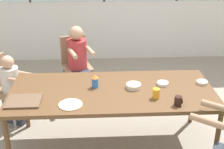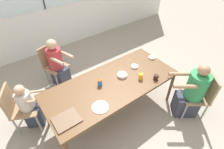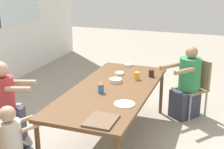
% 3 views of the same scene
% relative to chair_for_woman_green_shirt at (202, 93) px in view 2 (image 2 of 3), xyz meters
% --- Properties ---
extents(ground_plane, '(16.00, 16.00, 0.00)m').
position_rel_chair_for_woman_green_shirt_xyz_m(ground_plane, '(-1.19, 0.90, -0.50)').
color(ground_plane, gray).
extents(dining_table, '(2.16, 0.94, 0.71)m').
position_rel_chair_for_woman_green_shirt_xyz_m(dining_table, '(-1.19, 0.90, 0.17)').
color(dining_table, brown).
rests_on(dining_table, ground_plane).
extents(chair_for_woman_green_shirt, '(0.56, 0.56, 0.84)m').
position_rel_chair_for_woman_green_shirt_xyz_m(chair_for_woman_green_shirt, '(0.00, 0.00, 0.00)').
color(chair_for_woman_green_shirt, '#937556').
rests_on(chair_for_woman_green_shirt, ground_plane).
extents(chair_for_man_blue_shirt, '(0.51, 0.51, 0.84)m').
position_rel_chair_for_woman_green_shirt_xyz_m(chair_for_man_blue_shirt, '(-1.67, 2.32, 0.00)').
color(chair_for_man_blue_shirt, '#937556').
rests_on(chair_for_man_blue_shirt, ground_plane).
extents(chair_for_toddler, '(0.53, 0.53, 0.84)m').
position_rel_chair_for_woman_green_shirt_xyz_m(chair_for_toddler, '(-2.54, 1.55, 0.00)').
color(chair_for_toddler, '#937556').
rests_on(chair_for_toddler, ground_plane).
extents(person_woman_green_shirt, '(0.65, 0.60, 1.08)m').
position_rel_chair_for_woman_green_shirt_xyz_m(person_woman_green_shirt, '(-0.13, 0.10, -0.02)').
color(person_woman_green_shirt, '#333847').
rests_on(person_woman_green_shirt, ground_plane).
extents(person_man_blue_shirt, '(0.43, 0.57, 1.04)m').
position_rel_chair_for_woman_green_shirt_xyz_m(person_man_blue_shirt, '(-1.62, 2.16, -0.02)').
color(person_man_blue_shirt, '#333847').
rests_on(person_man_blue_shirt, ground_plane).
extents(person_toddler, '(0.46, 0.37, 0.89)m').
position_rel_chair_for_woman_green_shirt_xyz_m(person_toddler, '(-2.40, 1.48, -0.09)').
color(person_toddler, '#333847').
rests_on(person_toddler, ground_plane).
extents(food_tray_dark, '(0.33, 0.28, 0.02)m').
position_rel_chair_for_woman_green_shirt_xyz_m(food_tray_dark, '(-2.07, 0.69, 0.22)').
color(food_tray_dark, brown).
rests_on(food_tray_dark, dining_table).
extents(coffee_mug, '(0.08, 0.07, 0.09)m').
position_rel_chair_for_woman_green_shirt_xyz_m(coffee_mug, '(-0.57, 0.55, 0.26)').
color(coffee_mug, black).
rests_on(coffee_mug, dining_table).
extents(sippy_cup, '(0.07, 0.07, 0.15)m').
position_rel_chair_for_woman_green_shirt_xyz_m(sippy_cup, '(-1.37, 0.97, 0.29)').
color(sippy_cup, blue).
rests_on(sippy_cup, dining_table).
extents(juice_glass, '(0.07, 0.07, 0.10)m').
position_rel_chair_for_woman_green_shirt_xyz_m(juice_glass, '(-0.76, 0.70, 0.27)').
color(juice_glass, gold).
rests_on(juice_glass, dining_table).
extents(bowl_white_shallow, '(0.12, 0.12, 0.03)m').
position_rel_chair_for_woman_green_shirt_xyz_m(bowl_white_shallow, '(-0.19, 1.00, 0.23)').
color(bowl_white_shallow, silver).
rests_on(bowl_white_shallow, dining_table).
extents(bowl_cereal, '(0.13, 0.13, 0.03)m').
position_rel_chair_for_woman_green_shirt_xyz_m(bowl_cereal, '(-0.63, 0.99, 0.23)').
color(bowl_cereal, white).
rests_on(bowl_cereal, dining_table).
extents(bowl_fruit, '(0.16, 0.16, 0.05)m').
position_rel_chair_for_woman_green_shirt_xyz_m(bowl_fruit, '(-0.96, 0.93, 0.24)').
color(bowl_fruit, silver).
rests_on(bowl_fruit, dining_table).
extents(plate_tortillas, '(0.23, 0.23, 0.01)m').
position_rel_chair_for_woman_green_shirt_xyz_m(plate_tortillas, '(-1.61, 0.61, 0.22)').
color(plate_tortillas, beige).
rests_on(plate_tortillas, dining_table).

